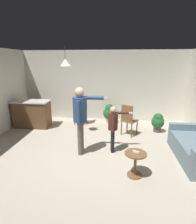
% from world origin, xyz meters
% --- Properties ---
extents(ground, '(7.68, 7.68, 0.00)m').
position_xyz_m(ground, '(0.00, 0.00, 0.00)').
color(ground, '#B2A893').
extents(wall_back, '(6.40, 0.10, 2.70)m').
position_xyz_m(wall_back, '(0.00, 3.20, 1.35)').
color(wall_back, silver).
rests_on(wall_back, ground).
extents(kitchen_counter, '(1.26, 0.66, 0.95)m').
position_xyz_m(kitchen_counter, '(-2.45, 2.01, 0.48)').
color(kitchen_counter, brown).
rests_on(kitchen_counter, ground).
extents(side_table_by_couch, '(0.44, 0.44, 0.52)m').
position_xyz_m(side_table_by_couch, '(0.95, -0.60, 0.33)').
color(side_table_by_couch, brown).
rests_on(side_table_by_couch, ground).
extents(person_adult, '(0.83, 0.51, 1.69)m').
position_xyz_m(person_adult, '(-0.33, 0.25, 1.05)').
color(person_adult, '#60564C').
rests_on(person_adult, ground).
extents(person_child, '(0.61, 0.39, 1.21)m').
position_xyz_m(person_child, '(0.47, 0.42, 0.75)').
color(person_child, black).
rests_on(person_child, ground).
extents(dining_chair_by_counter, '(0.46, 0.46, 1.00)m').
position_xyz_m(dining_chair_by_counter, '(-0.73, 2.52, 0.55)').
color(dining_chair_by_counter, brown).
rests_on(dining_chair_by_counter, ground).
extents(dining_chair_near_wall, '(0.58, 0.58, 1.00)m').
position_xyz_m(dining_chair_near_wall, '(0.92, 1.55, 0.55)').
color(dining_chair_near_wall, brown).
rests_on(dining_chair_near_wall, ground).
extents(potted_plant_corner, '(0.42, 0.42, 0.64)m').
position_xyz_m(potted_plant_corner, '(1.92, 1.95, 0.35)').
color(potted_plant_corner, '#4C4742').
rests_on(potted_plant_corner, ground).
extents(potted_plant_by_wall, '(0.48, 0.48, 0.74)m').
position_xyz_m(potted_plant_by_wall, '(0.28, 2.69, 0.41)').
color(potted_plant_by_wall, '#B7B2AD').
rests_on(potted_plant_by_wall, ground).
extents(spare_remote_on_table, '(0.13, 0.08, 0.04)m').
position_xyz_m(spare_remote_on_table, '(0.95, -0.59, 0.54)').
color(spare_remote_on_table, white).
rests_on(spare_remote_on_table, side_table_by_couch).
extents(ceiling_light_pendant, '(0.32, 0.32, 0.55)m').
position_xyz_m(ceiling_light_pendant, '(-0.93, 1.25, 2.25)').
color(ceiling_light_pendant, silver).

